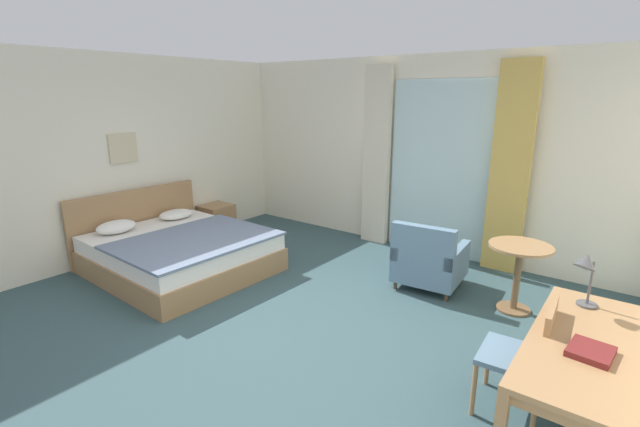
# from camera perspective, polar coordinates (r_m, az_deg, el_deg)

# --- Properties ---
(ground) EXTENTS (6.68, 6.59, 0.10)m
(ground) POSITION_cam_1_polar(r_m,az_deg,el_deg) (4.59, -6.17, -14.58)
(ground) COLOR #334C51
(wall_back) EXTENTS (6.28, 0.12, 2.75)m
(wall_back) POSITION_cam_1_polar(r_m,az_deg,el_deg) (6.56, 12.18, 7.47)
(wall_back) COLOR silver
(wall_back) RESTS_ON ground
(wall_left) EXTENTS (0.12, 6.19, 2.75)m
(wall_left) POSITION_cam_1_polar(r_m,az_deg,el_deg) (6.57, -26.51, 6.23)
(wall_left) COLOR silver
(wall_left) RESTS_ON ground
(balcony_glass_door) EXTENTS (1.46, 0.02, 2.42)m
(balcony_glass_door) POSITION_cam_1_polar(r_m,az_deg,el_deg) (6.35, 15.22, 5.51)
(balcony_glass_door) COLOR silver
(balcony_glass_door) RESTS_ON ground
(curtain_panel_left) EXTENTS (0.41, 0.10, 2.63)m
(curtain_panel_left) POSITION_cam_1_polar(r_m,az_deg,el_deg) (6.66, 7.34, 7.27)
(curtain_panel_left) COLOR beige
(curtain_panel_left) RESTS_ON ground
(curtain_panel_right) EXTENTS (0.46, 0.10, 2.63)m
(curtain_panel_right) POSITION_cam_1_polar(r_m,az_deg,el_deg) (5.94, 23.40, 5.20)
(curtain_panel_right) COLOR tan
(curtain_panel_right) RESTS_ON ground
(bed) EXTENTS (2.16, 1.92, 0.94)m
(bed) POSITION_cam_1_polar(r_m,az_deg,el_deg) (5.99, -17.94, -4.59)
(bed) COLOR #9E754C
(bed) RESTS_ON ground
(nightstand) EXTENTS (0.45, 0.48, 0.48)m
(nightstand) POSITION_cam_1_polar(r_m,az_deg,el_deg) (7.39, -13.26, -0.74)
(nightstand) COLOR #9E754C
(nightstand) RESTS_ON ground
(writing_desk) EXTENTS (0.65, 1.54, 0.75)m
(writing_desk) POSITION_cam_1_polar(r_m,az_deg,el_deg) (3.30, 31.15, -15.29)
(writing_desk) COLOR #9E754C
(writing_desk) RESTS_ON ground
(desk_chair) EXTENTS (0.46, 0.48, 0.88)m
(desk_chair) POSITION_cam_1_polar(r_m,az_deg,el_deg) (3.50, 25.16, -15.90)
(desk_chair) COLOR slate
(desk_chair) RESTS_ON ground
(desk_lamp) EXTENTS (0.19, 0.27, 0.45)m
(desk_lamp) POSITION_cam_1_polar(r_m,az_deg,el_deg) (3.56, 31.26, -6.00)
(desk_lamp) COLOR #4C4C51
(desk_lamp) RESTS_ON writing_desk
(closed_book) EXTENTS (0.25, 0.27, 0.04)m
(closed_book) POSITION_cam_1_polar(r_m,az_deg,el_deg) (3.11, 31.65, -14.98)
(closed_book) COLOR maroon
(closed_book) RESTS_ON writing_desk
(armchair_by_window) EXTENTS (0.79, 0.81, 0.82)m
(armchair_by_window) POSITION_cam_1_polar(r_m,az_deg,el_deg) (5.36, 13.92, -6.01)
(armchair_by_window) COLOR slate
(armchair_by_window) RESTS_ON ground
(round_cafe_table) EXTENTS (0.63, 0.63, 0.73)m
(round_cafe_table) POSITION_cam_1_polar(r_m,az_deg,el_deg) (5.02, 24.36, -5.85)
(round_cafe_table) COLOR #9E754C
(round_cafe_table) RESTS_ON ground
(framed_picture) EXTENTS (0.03, 0.39, 0.40)m
(framed_picture) POSITION_cam_1_polar(r_m,az_deg,el_deg) (6.62, -24.16, 7.74)
(framed_picture) COLOR beige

